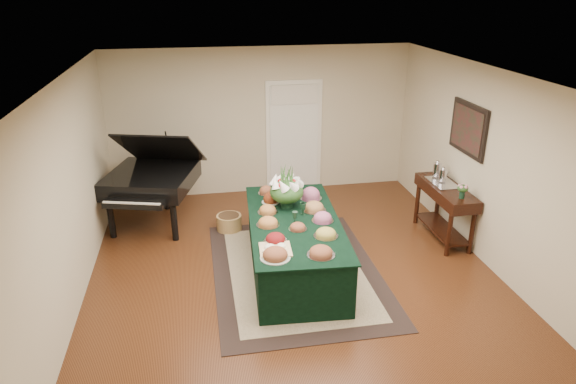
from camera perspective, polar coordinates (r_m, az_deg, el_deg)
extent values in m
plane|color=black|center=(7.29, 0.43, -8.55)|extent=(6.00, 6.00, 0.00)
cube|color=black|center=(7.23, 0.88, -8.79)|extent=(2.26, 3.17, 0.01)
cube|color=beige|center=(7.22, 0.88, -8.75)|extent=(1.81, 2.71, 0.01)
cube|color=white|center=(9.67, 0.65, 6.22)|extent=(1.05, 0.04, 2.10)
cube|color=white|center=(9.67, 0.67, 5.90)|extent=(0.90, 0.06, 2.00)
cube|color=black|center=(7.10, 0.71, -5.98)|extent=(1.30, 2.56, 0.75)
cube|color=black|center=(6.92, 0.73, -3.22)|extent=(1.37, 2.63, 0.02)
cylinder|color=silver|center=(6.08, 3.68, -6.97)|extent=(0.34, 0.34, 0.01)
ellipsoid|color=brown|center=(6.06, 3.69, -6.61)|extent=(0.28, 0.28, 0.08)
cylinder|color=#AAB3AA|center=(7.46, -1.94, -1.13)|extent=(0.26, 0.26, 0.01)
ellipsoid|color=maroon|center=(7.44, -1.95, -0.69)|extent=(0.21, 0.21, 0.11)
cylinder|color=#AAB3AA|center=(6.01, -1.43, -7.30)|extent=(0.36, 0.36, 0.01)
ellipsoid|color=brown|center=(5.99, -1.43, -6.87)|extent=(0.29, 0.29, 0.09)
cylinder|color=silver|center=(6.37, -1.40, -5.46)|extent=(0.29, 0.29, 0.01)
ellipsoid|color=maroon|center=(6.35, -1.40, -5.13)|extent=(0.24, 0.24, 0.07)
cylinder|color=silver|center=(6.51, 4.23, -4.89)|extent=(0.31, 0.31, 0.01)
ellipsoid|color=gold|center=(6.49, 4.24, -4.55)|extent=(0.26, 0.26, 0.08)
cylinder|color=silver|center=(6.67, 1.08, -4.13)|extent=(0.24, 0.24, 0.01)
ellipsoid|color=brown|center=(6.65, 1.09, -3.85)|extent=(0.20, 0.20, 0.06)
cylinder|color=silver|center=(7.79, -0.30, -0.08)|extent=(0.27, 0.27, 0.01)
ellipsoid|color=#AA7644|center=(7.77, -0.30, 0.24)|extent=(0.22, 0.22, 0.08)
cylinder|color=silver|center=(7.21, 2.90, -2.02)|extent=(0.34, 0.34, 0.01)
ellipsoid|color=#AA7644|center=(7.19, 2.91, -1.64)|extent=(0.28, 0.28, 0.09)
cylinder|color=silver|center=(7.14, -2.27, -2.26)|extent=(0.28, 0.28, 0.01)
ellipsoid|color=#BF7737|center=(7.12, -2.28, -1.94)|extent=(0.23, 0.23, 0.08)
cylinder|color=silver|center=(7.78, -2.44, -0.13)|extent=(0.25, 0.25, 0.01)
ellipsoid|color=brown|center=(7.76, -2.45, 0.19)|extent=(0.20, 0.20, 0.08)
cylinder|color=silver|center=(6.91, 3.87, -3.20)|extent=(0.30, 0.30, 0.01)
ellipsoid|color=#BE5F87|center=(6.89, 3.88, -2.82)|extent=(0.24, 0.24, 0.09)
cylinder|color=silver|center=(7.60, 2.54, -0.69)|extent=(0.33, 0.33, 0.01)
ellipsoid|color=#BE5F87|center=(7.57, 2.55, -0.22)|extent=(0.27, 0.27, 0.12)
cylinder|color=silver|center=(6.78, -2.23, -3.66)|extent=(0.31, 0.31, 0.01)
ellipsoid|color=#BF7737|center=(6.76, -2.24, -3.32)|extent=(0.26, 0.26, 0.08)
cube|color=tan|center=(6.18, -1.42, -6.41)|extent=(0.40, 0.40, 0.02)
ellipsoid|color=white|center=(6.18, -2.01, -5.87)|extent=(0.14, 0.14, 0.08)
ellipsoid|color=white|center=(6.21, -0.73, -5.75)|extent=(0.12, 0.12, 0.07)
cube|color=orange|center=(6.09, -0.88, -6.45)|extent=(0.11, 0.09, 0.05)
cylinder|color=black|center=(7.29, -0.14, -0.97)|extent=(0.19, 0.19, 0.19)
ellipsoid|color=#285120|center=(7.24, -0.14, 0.01)|extent=(0.48, 0.48, 0.31)
cylinder|color=black|center=(8.46, -19.06, -2.79)|extent=(0.10, 0.10, 0.64)
cylinder|color=black|center=(8.11, -12.53, -3.17)|extent=(0.10, 0.10, 0.64)
cylinder|color=black|center=(9.25, -13.43, 0.03)|extent=(0.10, 0.10, 0.64)
cube|color=black|center=(8.57, -14.92, 1.35)|extent=(1.61, 1.67, 0.28)
cube|color=black|center=(7.93, -16.72, -1.26)|extent=(0.94, 0.46, 0.10)
cube|color=black|center=(8.49, -13.96, 4.76)|extent=(1.46, 1.30, 0.71)
cylinder|color=olive|center=(8.37, -6.56, -3.39)|extent=(0.40, 0.40, 0.25)
cylinder|color=black|center=(7.82, 17.45, -4.57)|extent=(0.07, 0.07, 0.68)
cylinder|color=black|center=(7.98, 19.75, -4.29)|extent=(0.07, 0.07, 0.68)
cylinder|color=black|center=(8.73, 14.16, -1.31)|extent=(0.07, 0.07, 0.68)
cylinder|color=black|center=(8.88, 16.29, -1.13)|extent=(0.07, 0.07, 0.68)
cube|color=black|center=(8.18, 17.16, -0.01)|extent=(0.45, 1.33, 0.18)
cube|color=black|center=(8.42, 16.69, -3.90)|extent=(0.38, 1.17, 0.03)
cube|color=silver|center=(8.26, 16.79, 1.00)|extent=(0.34, 0.58, 0.02)
cylinder|color=black|center=(7.75, 18.76, -0.26)|extent=(0.08, 0.08, 0.12)
ellipsoid|color=pink|center=(7.72, 18.86, 0.46)|extent=(0.17, 0.17, 0.12)
cube|color=black|center=(7.98, 19.41, 6.63)|extent=(0.04, 0.95, 0.75)
cube|color=#4F151C|center=(7.97, 19.25, 6.63)|extent=(0.01, 0.82, 0.62)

